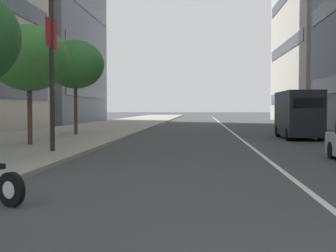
% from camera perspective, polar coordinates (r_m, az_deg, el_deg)
% --- Properties ---
extents(sidewalk_right_plaza, '(160.00, 8.66, 0.15)m').
position_cam_1_polar(sidewalk_right_plaza, '(34.10, -10.82, -0.69)').
color(sidewalk_right_plaza, gray).
rests_on(sidewalk_right_plaza, ground).
extents(lane_centre_stripe, '(110.00, 0.16, 0.01)m').
position_cam_1_polar(lane_centre_stripe, '(37.99, 7.86, -0.47)').
color(lane_centre_stripe, silver).
rests_on(lane_centre_stripe, ground).
extents(delivery_van_ahead, '(5.26, 2.09, 2.84)m').
position_cam_1_polar(delivery_van_ahead, '(27.72, 16.41, 1.55)').
color(delivery_van_ahead, black).
rests_on(delivery_van_ahead, ground).
extents(street_lamp_with_banners, '(1.26, 2.61, 8.20)m').
position_cam_1_polar(street_lamp_with_banners, '(18.11, -13.65, 12.59)').
color(street_lamp_with_banners, '#232326').
rests_on(street_lamp_with_banners, sidewalk_right_plaza).
extents(street_tree_far_plaza, '(3.60, 3.60, 5.53)m').
position_cam_1_polar(street_tree_far_plaza, '(21.65, -17.45, 8.34)').
color(street_tree_far_plaza, '#473323').
rests_on(street_tree_far_plaza, sidewalk_right_plaza).
extents(street_tree_by_lamp_post, '(3.64, 3.64, 6.03)m').
position_cam_1_polar(street_tree_by_lamp_post, '(29.13, -11.84, 7.76)').
color(street_tree_by_lamp_post, '#473323').
rests_on(street_tree_by_lamp_post, sidewalk_right_plaza).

